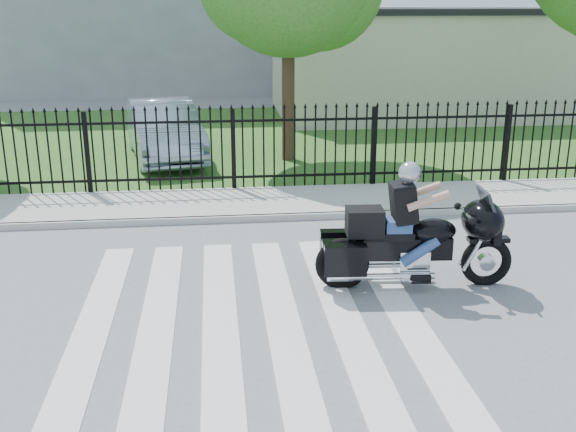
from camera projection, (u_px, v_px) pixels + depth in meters
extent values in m
plane|color=slate|center=(251.00, 317.00, 8.75)|extent=(120.00, 120.00, 0.00)
cube|color=#ADAAA3|center=(236.00, 203.00, 13.47)|extent=(40.00, 2.00, 0.12)
cube|color=#ADAAA3|center=(238.00, 219.00, 12.52)|extent=(40.00, 0.12, 0.12)
cube|color=#2A561D|center=(227.00, 139.00, 20.11)|extent=(40.00, 12.00, 0.02)
cube|color=black|center=(234.00, 177.00, 14.33)|extent=(26.00, 0.04, 0.05)
cube|color=black|center=(233.00, 121.00, 13.96)|extent=(26.00, 0.04, 0.05)
cylinder|color=#382316|center=(288.00, 79.00, 16.80)|extent=(0.32, 0.32, 4.16)
cube|color=beige|center=(419.00, 65.00, 24.11)|extent=(10.00, 6.00, 3.50)
cube|color=black|center=(422.00, 11.00, 23.55)|extent=(10.20, 6.20, 0.20)
torus|color=black|center=(486.00, 262.00, 9.66)|extent=(0.74, 0.19, 0.73)
torus|color=black|center=(342.00, 264.00, 9.58)|extent=(0.79, 0.21, 0.78)
cube|color=black|center=(402.00, 248.00, 9.54)|extent=(1.40, 0.35, 0.32)
ellipsoid|color=black|center=(433.00, 231.00, 9.48)|extent=(0.69, 0.47, 0.35)
cube|color=black|center=(388.00, 234.00, 9.47)|extent=(0.71, 0.39, 0.11)
cube|color=silver|center=(413.00, 259.00, 9.60)|extent=(0.45, 0.35, 0.32)
ellipsoid|color=black|center=(483.00, 220.00, 9.47)|extent=(0.63, 0.81, 0.57)
cube|color=black|center=(365.00, 222.00, 9.40)|extent=(0.54, 0.44, 0.38)
cube|color=navy|center=(398.00, 226.00, 9.44)|extent=(0.38, 0.34, 0.19)
sphere|color=#ADAFB5|center=(410.00, 172.00, 9.21)|extent=(0.31, 0.31, 0.31)
imported|color=#919DB6|center=(164.00, 130.00, 17.26)|extent=(2.40, 4.74, 1.49)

